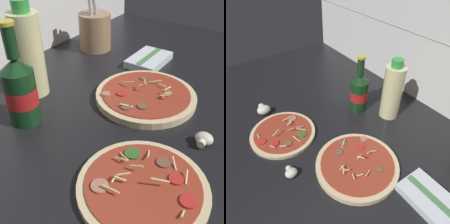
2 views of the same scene
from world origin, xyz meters
TOP-DOWN VIEW (x-y plane):
  - counter_slab at (0.00, 0.00)cm, footprint 160.00×90.00cm
  - pizza_near at (-11.47, -14.48)cm, footprint 23.91×23.91cm
  - pizza_far at (15.62, -0.77)cm, footprint 26.59×26.59cm
  - beer_bottle at (-8.39, 18.75)cm, footprint 7.27×7.27cm
  - oil_bottle at (2.05, 26.51)cm, footprint 7.63×7.63cm
  - mushroom_left at (6.52, -19.58)cm, footprint 4.10×3.90cm
  - utensil_crock at (36.21, 30.74)cm, footprint 11.28×11.28cm
  - dish_towel at (35.93, 8.67)cm, footprint 15.60×10.41cm

SIDE VIEW (x-z plane):
  - counter_slab at x=0.00cm, z-range 0.00..2.50cm
  - pizza_near at x=-11.47cm, z-range 1.40..5.16cm
  - pizza_far at x=15.62cm, z-range 1.07..6.07cm
  - dish_towel at x=35.93cm, z-range 2.43..4.99cm
  - mushroom_left at x=6.52cm, z-range 2.50..5.23cm
  - utensil_crock at x=36.21cm, z-range -1.17..19.31cm
  - beer_bottle at x=-8.39cm, z-range -0.93..23.00cm
  - oil_bottle at x=2.05cm, z-range 1.50..26.36cm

